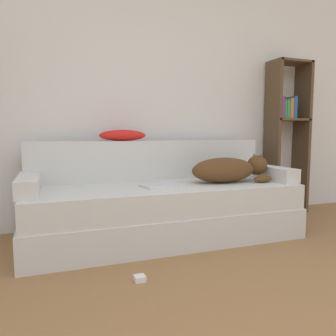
{
  "coord_description": "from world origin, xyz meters",
  "views": [
    {
      "loc": [
        -0.9,
        -0.51,
        0.88
      ],
      "look_at": [
        0.0,
        1.94,
        0.6
      ],
      "focal_mm": 35.0,
      "sensor_mm": 36.0,
      "label": 1
    }
  ],
  "objects_px": {
    "laptop": "(161,185)",
    "power_adapter": "(140,278)",
    "couch": "(164,212)",
    "dog": "(229,169)",
    "bookshelf": "(287,127)",
    "throw_pillow": "(123,135)"
  },
  "relations": [
    {
      "from": "throw_pillow",
      "to": "bookshelf",
      "type": "distance_m",
      "value": 1.86
    },
    {
      "from": "laptop",
      "to": "couch",
      "type": "bearing_deg",
      "value": 44.69
    },
    {
      "from": "couch",
      "to": "power_adapter",
      "type": "distance_m",
      "value": 0.86
    },
    {
      "from": "laptop",
      "to": "power_adapter",
      "type": "distance_m",
      "value": 0.87
    },
    {
      "from": "dog",
      "to": "power_adapter",
      "type": "relative_size",
      "value": 11.15
    },
    {
      "from": "couch",
      "to": "bookshelf",
      "type": "xyz_separation_m",
      "value": [
        1.59,
        0.42,
        0.72
      ]
    },
    {
      "from": "couch",
      "to": "laptop",
      "type": "distance_m",
      "value": 0.26
    },
    {
      "from": "laptop",
      "to": "throw_pillow",
      "type": "distance_m",
      "value": 0.64
    },
    {
      "from": "couch",
      "to": "dog",
      "type": "relative_size",
      "value": 3.06
    },
    {
      "from": "laptop",
      "to": "power_adapter",
      "type": "xyz_separation_m",
      "value": [
        -0.36,
        -0.65,
        -0.44
      ]
    },
    {
      "from": "dog",
      "to": "throw_pillow",
      "type": "xyz_separation_m",
      "value": [
        -0.85,
        0.43,
        0.3
      ]
    },
    {
      "from": "laptop",
      "to": "bookshelf",
      "type": "height_order",
      "value": "bookshelf"
    },
    {
      "from": "laptop",
      "to": "throw_pillow",
      "type": "relative_size",
      "value": 0.81
    },
    {
      "from": "dog",
      "to": "laptop",
      "type": "bearing_deg",
      "value": -178.13
    },
    {
      "from": "laptop",
      "to": "power_adapter",
      "type": "height_order",
      "value": "laptop"
    },
    {
      "from": "laptop",
      "to": "throw_pillow",
      "type": "bearing_deg",
      "value": 103.81
    },
    {
      "from": "couch",
      "to": "throw_pillow",
      "type": "distance_m",
      "value": 0.78
    },
    {
      "from": "dog",
      "to": "power_adapter",
      "type": "height_order",
      "value": "dog"
    },
    {
      "from": "throw_pillow",
      "to": "bookshelf",
      "type": "relative_size",
      "value": 0.26
    },
    {
      "from": "dog",
      "to": "bookshelf",
      "type": "bearing_deg",
      "value": 25.51
    },
    {
      "from": "power_adapter",
      "to": "bookshelf",
      "type": "bearing_deg",
      "value": 29.9
    },
    {
      "from": "bookshelf",
      "to": "laptop",
      "type": "bearing_deg",
      "value": -163.05
    }
  ]
}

